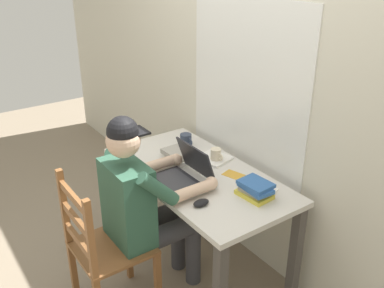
# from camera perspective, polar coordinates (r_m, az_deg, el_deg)

# --- Properties ---
(ground_plane) EXTENTS (8.00, 8.00, 0.00)m
(ground_plane) POSITION_cam_1_polar(r_m,az_deg,el_deg) (3.21, 0.62, -15.37)
(ground_plane) COLOR gray
(back_wall) EXTENTS (6.00, 0.08, 2.60)m
(back_wall) POSITION_cam_1_polar(r_m,az_deg,el_deg) (2.83, 7.80, 8.69)
(back_wall) COLOR beige
(back_wall) RESTS_ON ground
(desk) EXTENTS (1.34, 0.69, 0.74)m
(desk) POSITION_cam_1_polar(r_m,az_deg,el_deg) (2.85, 0.68, -5.62)
(desk) COLOR beige
(desk) RESTS_ON ground
(seated_person) EXTENTS (0.50, 0.60, 1.25)m
(seated_person) POSITION_cam_1_polar(r_m,az_deg,el_deg) (2.60, -6.35, -7.51)
(seated_person) COLOR #2D5642
(seated_person) RESTS_ON ground
(wooden_chair) EXTENTS (0.42, 0.42, 0.95)m
(wooden_chair) POSITION_cam_1_polar(r_m,az_deg,el_deg) (2.63, -11.61, -13.43)
(wooden_chair) COLOR brown
(wooden_chair) RESTS_ON ground
(laptop) EXTENTS (0.33, 0.30, 0.23)m
(laptop) POSITION_cam_1_polar(r_m,az_deg,el_deg) (2.68, -1.09, -3.85)
(laptop) COLOR #232328
(laptop) RESTS_ON desk
(computer_mouse) EXTENTS (0.06, 0.10, 0.03)m
(computer_mouse) POSITION_cam_1_polar(r_m,az_deg,el_deg) (2.45, 1.21, -7.77)
(computer_mouse) COLOR black
(computer_mouse) RESTS_ON desk
(coffee_mug_white) EXTENTS (0.11, 0.07, 0.09)m
(coffee_mug_white) POSITION_cam_1_polar(r_m,az_deg,el_deg) (2.91, 3.20, -1.49)
(coffee_mug_white) COLOR beige
(coffee_mug_white) RESTS_ON desk
(coffee_mug_dark) EXTENTS (0.12, 0.08, 0.09)m
(coffee_mug_dark) POSITION_cam_1_polar(r_m,az_deg,el_deg) (3.14, -0.79, 0.51)
(coffee_mug_dark) COLOR #2D384C
(coffee_mug_dark) RESTS_ON desk
(book_stack_main) EXTENTS (0.21, 0.16, 0.10)m
(book_stack_main) POSITION_cam_1_polar(r_m,az_deg,el_deg) (2.54, 8.33, -5.94)
(book_stack_main) COLOR gold
(book_stack_main) RESTS_ON desk
(book_stack_side) EXTENTS (0.21, 0.16, 0.06)m
(book_stack_side) POSITION_cam_1_polar(r_m,az_deg,el_deg) (2.96, -1.94, -1.33)
(book_stack_side) COLOR gray
(book_stack_side) RESTS_ON desk
(paper_pile_near_laptop) EXTENTS (0.24, 0.23, 0.01)m
(paper_pile_near_laptop) POSITION_cam_1_polar(r_m,az_deg,el_deg) (2.62, 8.85, -6.12)
(paper_pile_near_laptop) COLOR white
(paper_pile_near_laptop) RESTS_ON desk
(paper_pile_back_corner) EXTENTS (0.24, 0.23, 0.02)m
(paper_pile_back_corner) POSITION_cam_1_polar(r_m,az_deg,el_deg) (2.96, 2.89, -1.91)
(paper_pile_back_corner) COLOR white
(paper_pile_back_corner) RESTS_ON desk
(paper_pile_side) EXTENTS (0.22, 0.23, 0.01)m
(paper_pile_side) POSITION_cam_1_polar(r_m,az_deg,el_deg) (2.95, -1.51, -2.05)
(paper_pile_side) COLOR white
(paper_pile_side) RESTS_ON desk
(landscape_photo_print) EXTENTS (0.15, 0.12, 0.00)m
(landscape_photo_print) POSITION_cam_1_polar(r_m,az_deg,el_deg) (2.78, 5.51, -4.07)
(landscape_photo_print) COLOR gold
(landscape_photo_print) RESTS_ON desk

